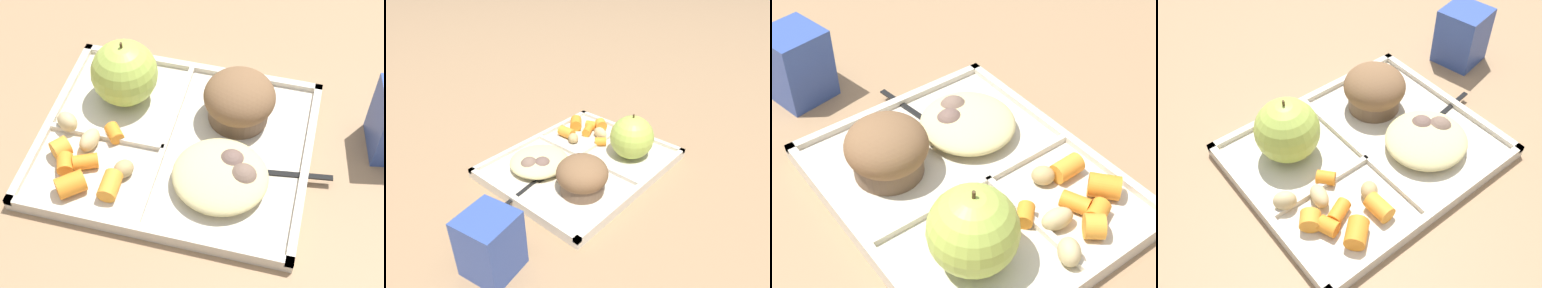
# 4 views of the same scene
# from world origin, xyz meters

# --- Properties ---
(ground) EXTENTS (6.00, 6.00, 0.00)m
(ground) POSITION_xyz_m (0.00, 0.00, 0.00)
(ground) COLOR #997551
(lunch_tray) EXTENTS (0.34, 0.28, 0.02)m
(lunch_tray) POSITION_xyz_m (-0.00, -0.00, 0.01)
(lunch_tray) COLOR beige
(lunch_tray) RESTS_ON ground
(green_apple) EXTENTS (0.09, 0.09, 0.10)m
(green_apple) POSITION_xyz_m (-0.08, 0.06, 0.06)
(green_apple) COLOR #A8C14C
(green_apple) RESTS_ON lunch_tray
(bran_muffin) EXTENTS (0.09, 0.09, 0.07)m
(bran_muffin) POSITION_xyz_m (0.07, 0.06, 0.04)
(bran_muffin) COLOR brown
(bran_muffin) RESTS_ON lunch_tray
(carrot_slice_tilted) EXTENTS (0.04, 0.03, 0.02)m
(carrot_slice_tilted) POSITION_xyz_m (-0.10, -0.06, 0.02)
(carrot_slice_tilted) COLOR orange
(carrot_slice_tilted) RESTS_ON lunch_tray
(carrot_slice_large) EXTENTS (0.03, 0.03, 0.02)m
(carrot_slice_large) POSITION_xyz_m (-0.12, -0.07, 0.02)
(carrot_slice_large) COLOR orange
(carrot_slice_large) RESTS_ON lunch_tray
(carrot_slice_edge) EXTENTS (0.03, 0.03, 0.03)m
(carrot_slice_edge) POSITION_xyz_m (-0.13, -0.05, 0.02)
(carrot_slice_edge) COLOR orange
(carrot_slice_edge) RESTS_ON lunch_tray
(carrot_slice_back) EXTENTS (0.04, 0.04, 0.03)m
(carrot_slice_back) POSITION_xyz_m (-0.10, -0.10, 0.02)
(carrot_slice_back) COLOR orange
(carrot_slice_back) RESTS_ON lunch_tray
(carrot_slice_small) EXTENTS (0.02, 0.03, 0.02)m
(carrot_slice_small) POSITION_xyz_m (-0.06, -0.09, 0.02)
(carrot_slice_small) COLOR orange
(carrot_slice_small) RESTS_ON lunch_tray
(carrot_slice_center) EXTENTS (0.03, 0.03, 0.02)m
(carrot_slice_center) POSITION_xyz_m (-0.08, -0.01, 0.02)
(carrot_slice_center) COLOR orange
(carrot_slice_center) RESTS_ON lunch_tray
(potato_chunk_wedge) EXTENTS (0.03, 0.03, 0.02)m
(potato_chunk_wedge) POSITION_xyz_m (-0.05, -0.06, 0.02)
(potato_chunk_wedge) COLOR tan
(potato_chunk_wedge) RESTS_ON lunch_tray
(potato_chunk_corner) EXTENTS (0.03, 0.04, 0.02)m
(potato_chunk_corner) POSITION_xyz_m (-0.10, -0.03, 0.02)
(potato_chunk_corner) COLOR tan
(potato_chunk_corner) RESTS_ON lunch_tray
(potato_chunk_golden) EXTENTS (0.04, 0.03, 0.03)m
(potato_chunk_golden) POSITION_xyz_m (-0.14, -0.01, 0.03)
(potato_chunk_golden) COLOR tan
(potato_chunk_golden) RESTS_ON lunch_tray
(egg_noodle_pile) EXTENTS (0.12, 0.11, 0.03)m
(egg_noodle_pile) POSITION_xyz_m (0.07, -0.05, 0.03)
(egg_noodle_pile) COLOR #D6C684
(egg_noodle_pile) RESTS_ON lunch_tray
(meatball_back) EXTENTS (0.04, 0.04, 0.04)m
(meatball_back) POSITION_xyz_m (0.10, -0.05, 0.03)
(meatball_back) COLOR #755B4C
(meatball_back) RESTS_ON lunch_tray
(meatball_side) EXTENTS (0.04, 0.04, 0.04)m
(meatball_side) POSITION_xyz_m (0.08, -0.03, 0.03)
(meatball_side) COLOR brown
(meatball_side) RESTS_ON lunch_tray
(plastic_fork) EXTENTS (0.15, 0.03, 0.00)m
(plastic_fork) POSITION_xyz_m (0.11, -0.02, 0.01)
(plastic_fork) COLOR black
(plastic_fork) RESTS_ON lunch_tray
(milk_carton) EXTENTS (0.08, 0.08, 0.10)m
(milk_carton) POSITION_xyz_m (0.28, 0.07, 0.05)
(milk_carton) COLOR #334C99
(milk_carton) RESTS_ON ground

